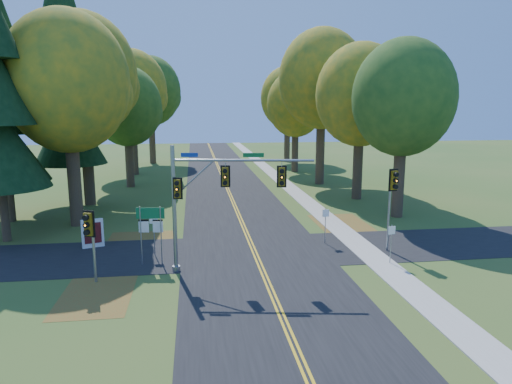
{
  "coord_description": "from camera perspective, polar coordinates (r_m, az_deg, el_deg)",
  "views": [
    {
      "loc": [
        -3.21,
        -22.28,
        7.96
      ],
      "look_at": [
        0.24,
        2.89,
        3.2
      ],
      "focal_mm": 32.0,
      "sensor_mm": 36.0,
      "label": 1
    }
  ],
  "objects": [
    {
      "name": "leaf_patch_e",
      "position": [
        31.04,
        11.33,
        -4.45
      ],
      "size": [
        3.5,
        8.0,
        0.0
      ],
      "primitive_type": "cube",
      "color": "brown",
      "rests_on": "ground"
    },
    {
      "name": "east_signal_pole",
      "position": [
        25.88,
        16.68,
        0.33
      ],
      "size": [
        0.54,
        0.63,
        4.67
      ],
      "rotation": [
        0.0,
        0.0,
        0.16
      ],
      "color": "gray",
      "rests_on": "ground"
    },
    {
      "name": "tree_e_b",
      "position": [
        40.44,
        13.0,
        11.67
      ],
      "size": [
        7.6,
        7.6,
        13.33
      ],
      "color": "#38281C",
      "rests_on": "ground"
    },
    {
      "name": "reg_sign_e_north",
      "position": [
        27.02,
        8.69,
        -3.41
      ],
      "size": [
        0.41,
        0.09,
        2.14
      ],
      "rotation": [
        0.0,
        0.0,
        0.16
      ],
      "color": "gray",
      "rests_on": "ground"
    },
    {
      "name": "pine_c",
      "position": [
        39.55,
        -22.68,
        12.32
      ],
      "size": [
        5.6,
        5.6,
        20.56
      ],
      "color": "#38281C",
      "rests_on": "ground"
    },
    {
      "name": "route_sign_cluster",
      "position": [
        23.64,
        -13.03,
        -3.89
      ],
      "size": [
        1.42,
        0.23,
        3.05
      ],
      "rotation": [
        0.0,
        0.0,
        -0.12
      ],
      "color": "gray",
      "rests_on": "ground"
    },
    {
      "name": "road_cross",
      "position": [
        25.75,
        -0.26,
        -7.37
      ],
      "size": [
        60.0,
        6.0,
        0.02
      ],
      "primitive_type": "cube",
      "color": "black",
      "rests_on": "ground"
    },
    {
      "name": "tree_w_b",
      "position": [
        39.57,
        -20.8,
        13.43
      ],
      "size": [
        8.6,
        8.6,
        15.38
      ],
      "color": "#38281C",
      "rests_on": "ground"
    },
    {
      "name": "ped_signal_pole",
      "position": [
        21.74,
        -20.06,
        -4.43
      ],
      "size": [
        0.52,
        0.63,
        3.44
      ],
      "rotation": [
        0.0,
        0.0,
        -0.35
      ],
      "color": "#92959A",
      "rests_on": "ground"
    },
    {
      "name": "centerline_right",
      "position": [
        23.88,
        0.62,
        -8.79
      ],
      "size": [
        0.1,
        160.0,
        0.01
      ],
      "primitive_type": "cube",
      "color": "gold",
      "rests_on": "road_main"
    },
    {
      "name": "tree_e_c",
      "position": [
        47.88,
        8.32,
        13.73
      ],
      "size": [
        8.8,
        8.8,
        15.79
      ],
      "color": "#38281C",
      "rests_on": "ground"
    },
    {
      "name": "leaf_patch_w_near",
      "position": [
        27.65,
        -14.39,
        -6.45
      ],
      "size": [
        4.0,
        6.0,
        0.0
      ],
      "primitive_type": "cube",
      "color": "brown",
      "rests_on": "ground"
    },
    {
      "name": "tree_w_d",
      "position": [
        55.92,
        -15.25,
        12.11
      ],
      "size": [
        8.2,
        8.2,
        14.56
      ],
      "color": "#38281C",
      "rests_on": "ground"
    },
    {
      "name": "reg_sign_e_south",
      "position": [
        24.34,
        16.56,
        -5.44
      ],
      "size": [
        0.39,
        0.09,
        2.06
      ],
      "rotation": [
        0.0,
        0.0,
        0.15
      ],
      "color": "gray",
      "rests_on": "ground"
    },
    {
      "name": "tree_w_a",
      "position": [
        32.67,
        -22.38,
        12.51
      ],
      "size": [
        8.0,
        8.0,
        14.15
      ],
      "color": "#38281C",
      "rests_on": "ground"
    },
    {
      "name": "ground",
      "position": [
        23.88,
        0.38,
        -8.86
      ],
      "size": [
        160.0,
        160.0,
        0.0
      ],
      "primitive_type": "plane",
      "color": "#2E551E",
      "rests_on": "ground"
    },
    {
      "name": "road_main",
      "position": [
        23.87,
        0.38,
        -8.84
      ],
      "size": [
        8.0,
        160.0,
        0.02
      ],
      "primitive_type": "cube",
      "color": "black",
      "rests_on": "ground"
    },
    {
      "name": "pine_b",
      "position": [
        35.66,
        -29.27,
        9.61
      ],
      "size": [
        5.6,
        5.6,
        17.31
      ],
      "color": "#38281C",
      "rests_on": "ground"
    },
    {
      "name": "tree_e_e",
      "position": [
        67.28,
        4.01,
        11.63
      ],
      "size": [
        7.8,
        7.8,
        13.74
      ],
      "color": "#38281C",
      "rests_on": "ground"
    },
    {
      "name": "tree_w_e",
      "position": [
        66.65,
        -13.01,
        12.16
      ],
      "size": [
        8.4,
        8.4,
        14.97
      ],
      "color": "#38281C",
      "rests_on": "ground"
    },
    {
      "name": "info_kiosk",
      "position": [
        27.76,
        -19.75,
        -4.91
      ],
      "size": [
        1.2,
        0.54,
        1.67
      ],
      "rotation": [
        0.0,
        0.0,
        0.32
      ],
      "color": "white",
      "rests_on": "ground"
    },
    {
      "name": "centerline_left",
      "position": [
        23.85,
        0.14,
        -8.82
      ],
      "size": [
        0.1,
        160.0,
        0.01
      ],
      "primitive_type": "cube",
      "color": "gold",
      "rests_on": "road_main"
    },
    {
      "name": "sidewalk_east",
      "position": [
        25.45,
        14.46,
        -7.89
      ],
      "size": [
        1.6,
        160.0,
        0.06
      ],
      "primitive_type": "cube",
      "color": "#9E998E",
      "rests_on": "ground"
    },
    {
      "name": "leaf_patch_w_far",
      "position": [
        21.29,
        -19.25,
        -11.94
      ],
      "size": [
        3.0,
        5.0,
        0.0
      ],
      "primitive_type": "cube",
      "color": "brown",
      "rests_on": "ground"
    },
    {
      "name": "tree_w_c",
      "position": [
        47.18,
        -15.77,
        10.2
      ],
      "size": [
        6.8,
        6.8,
        11.91
      ],
      "color": "#38281C",
      "rests_on": "ground"
    },
    {
      "name": "reg_sign_w",
      "position": [
        25.19,
        -12.65,
        -4.26
      ],
      "size": [
        0.45,
        0.08,
        2.35
      ],
      "rotation": [
        0.0,
        0.0,
        -0.08
      ],
      "color": "gray",
      "rests_on": "ground"
    },
    {
      "name": "tree_e_a",
      "position": [
        34.4,
        17.98,
        11.06
      ],
      "size": [
        7.2,
        7.2,
        12.73
      ],
      "color": "#38281C",
      "rests_on": "ground"
    },
    {
      "name": "tree_e_d",
      "position": [
        56.55,
        5.03,
        10.85
      ],
      "size": [
        7.0,
        7.0,
        12.32
      ],
      "color": "#38281C",
      "rests_on": "ground"
    },
    {
      "name": "traffic_mast",
      "position": [
        21.74,
        -5.92,
        0.02
      ],
      "size": [
        6.76,
        1.31,
        6.2
      ],
      "rotation": [
        0.0,
        0.0,
        -0.16
      ],
      "color": "gray",
      "rests_on": "ground"
    }
  ]
}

